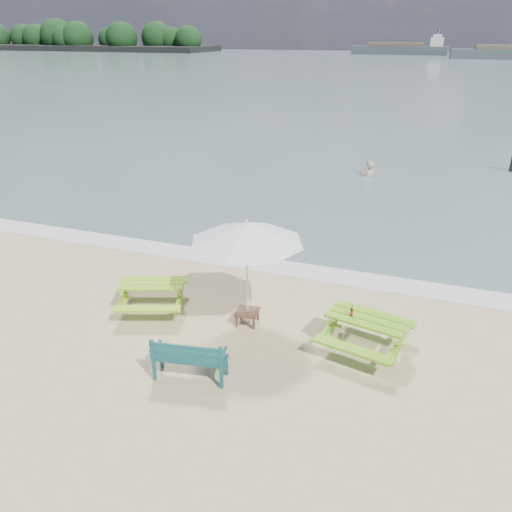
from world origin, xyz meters
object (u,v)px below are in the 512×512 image
(picnic_table_left, at_px, (153,296))
(patio_umbrella, at_px, (247,232))
(picnic_table_right, at_px, (366,334))
(swimmer, at_px, (368,182))
(side_table, at_px, (247,317))
(park_bench, at_px, (191,366))
(beer_bottle, at_px, (352,312))

(picnic_table_left, relative_size, patio_umbrella, 0.76)
(picnic_table_left, xyz_separation_m, picnic_table_right, (4.73, 0.03, 0.02))
(patio_umbrella, xyz_separation_m, swimmer, (0.72, 13.09, -2.39))
(picnic_table_right, distance_m, side_table, 2.53)
(park_bench, height_order, swimmer, park_bench)
(picnic_table_left, bearing_deg, beer_bottle, -0.21)
(picnic_table_left, relative_size, side_table, 3.82)
(beer_bottle, bearing_deg, patio_umbrella, 175.82)
(side_table, distance_m, swimmer, 13.12)
(patio_umbrella, height_order, beer_bottle, patio_umbrella)
(park_bench, height_order, beer_bottle, beer_bottle)
(park_bench, xyz_separation_m, swimmer, (1.04, 15.15, -0.53))
(park_bench, bearing_deg, patio_umbrella, 81.32)
(park_bench, xyz_separation_m, beer_bottle, (2.53, 1.90, 0.55))
(picnic_table_right, relative_size, park_bench, 1.43)
(picnic_table_right, bearing_deg, picnic_table_left, -179.68)
(park_bench, relative_size, side_table, 2.70)
(side_table, xyz_separation_m, patio_umbrella, (0.00, 0.00, 1.95))
(side_table, height_order, beer_bottle, beer_bottle)
(patio_umbrella, bearing_deg, park_bench, -98.68)
(patio_umbrella, bearing_deg, picnic_table_left, -176.21)
(beer_bottle, distance_m, swimmer, 13.38)
(park_bench, relative_size, swimmer, 0.75)
(patio_umbrella, relative_size, beer_bottle, 11.16)
(side_table, distance_m, beer_bottle, 2.31)
(picnic_table_right, bearing_deg, patio_umbrella, 177.28)
(side_table, xyz_separation_m, beer_bottle, (2.22, -0.16, 0.64))
(beer_bottle, bearing_deg, side_table, 175.82)
(picnic_table_right, height_order, side_table, picnic_table_right)
(picnic_table_right, height_order, swimmer, picnic_table_right)
(swimmer, bearing_deg, picnic_table_right, -82.24)
(picnic_table_right, bearing_deg, beer_bottle, -172.25)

